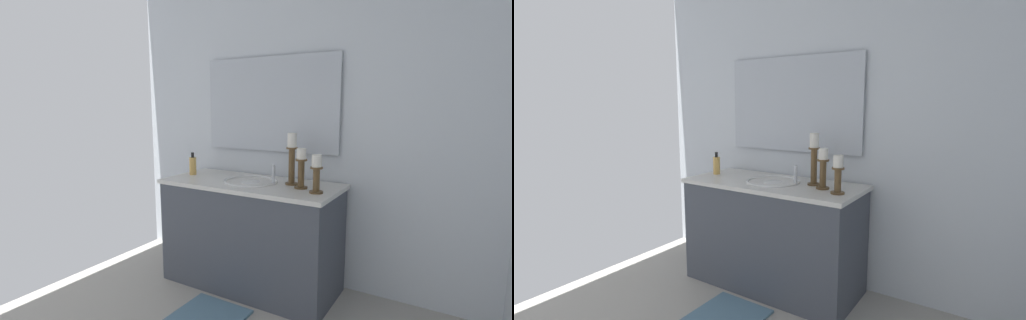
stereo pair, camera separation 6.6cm
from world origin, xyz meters
TOP-DOWN VIEW (x-y plane):
  - wall_left at (-1.39, 0.00)m, footprint 0.04×2.95m
  - vanity_cabinet at (-1.07, -0.16)m, footprint 0.58×1.32m
  - sink_basin at (-1.07, -0.16)m, footprint 0.40×0.40m
  - mirror at (-1.35, -0.16)m, footprint 0.02×1.13m
  - candle_holder_tall at (-0.99, 0.37)m, footprint 0.09×0.09m
  - candle_holder_short at (-1.06, 0.24)m, footprint 0.09×0.09m
  - candle_holder_mid at (-1.14, 0.13)m, footprint 0.09×0.09m
  - soap_bottle at (-1.07, -0.71)m, footprint 0.06×0.06m

SIDE VIEW (x-z plane):
  - vanity_cabinet at x=-1.07m, z-range 0.00..0.80m
  - sink_basin at x=-1.07m, z-range 0.64..0.88m
  - soap_bottle at x=-1.07m, z-range 0.78..0.96m
  - candle_holder_tall at x=-0.99m, z-range 0.80..1.05m
  - candle_holder_short at x=-1.06m, z-range 0.80..1.08m
  - candle_holder_mid at x=-1.14m, z-range 0.81..1.18m
  - wall_left at x=-1.39m, z-range 0.00..2.45m
  - mirror at x=-1.35m, z-range 1.00..1.72m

